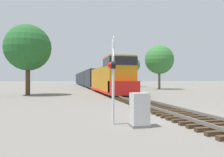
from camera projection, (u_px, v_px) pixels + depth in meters
name	position (u px, v px, depth m)	size (l,w,h in m)	color
ground_plane	(181.00, 116.00, 11.71)	(400.00, 400.00, 0.00)	slate
rail_track_bed	(181.00, 114.00, 11.71)	(2.60, 160.00, 0.31)	#42301E
freight_train	(88.00, 79.00, 56.86)	(3.12, 71.84, 4.58)	#B77A14
crossing_signal_near	(112.00, 70.00, 9.62)	(0.47, 1.02, 3.83)	silver
relay_cabinet	(140.00, 110.00, 9.15)	(0.78, 0.71, 1.42)	slate
tree_far_right	(28.00, 48.00, 26.93)	(5.67, 5.67, 8.73)	#473521
tree_mid_background	(159.00, 60.00, 42.89)	(5.65, 5.65, 8.65)	brown
tree_deep_background	(132.00, 65.00, 55.61)	(4.19, 4.19, 7.73)	brown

